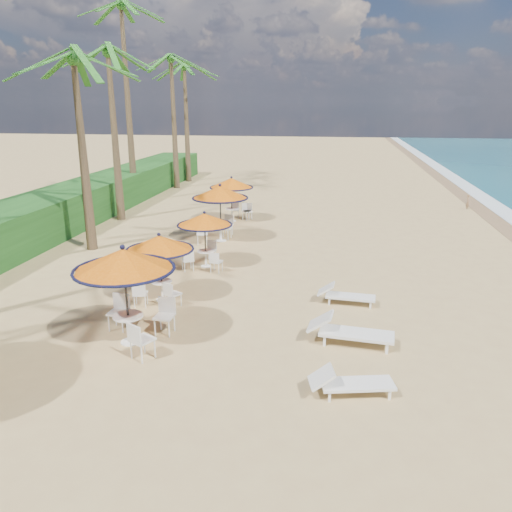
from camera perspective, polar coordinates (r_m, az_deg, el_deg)
The scene contains 16 objects.
ground at distance 12.37m, azimuth 8.93°, elevation -11.98°, with size 160.00×160.00×0.00m, color tan.
scrub_hedge at distance 26.08m, azimuth -21.90°, elevation 4.73°, with size 3.00×40.00×1.80m, color #194716.
station_0 at distance 12.85m, azimuth -14.58°, elevation -1.75°, with size 2.54×2.54×2.65m.
station_1 at distance 15.48m, azimuth -11.01°, elevation 0.70°, with size 2.10×2.10×2.20m.
station_2 at distance 18.58m, azimuth -5.89°, elevation 3.38°, with size 2.06×2.06×2.15m.
station_3 at distance 22.08m, azimuth -4.16°, elevation 6.49°, with size 2.48×2.60×2.59m.
station_4 at distance 25.91m, azimuth -2.60°, elevation 7.74°, with size 2.26×2.26×2.35m.
lounger_near at distance 11.08m, azimuth 10.55°, elevation -14.00°, with size 1.89×0.95×0.65m.
lounger_mid at distance 13.15m, azimuth 10.41°, elevation -8.40°, with size 2.26×0.92×0.79m.
lounger_far at distance 15.67m, azimuth 10.07°, elevation -4.37°, with size 1.80×0.69×0.63m.
palm_3 at distance 21.52m, azimuth -20.04°, elevation 19.27°, with size 5.00×5.00×7.84m.
palm_4 at distance 26.94m, azimuth -16.49°, elevation 20.43°, with size 5.00×5.00×8.56m.
palm_5 at distance 32.01m, azimuth -15.09°, elevation 24.78°, with size 5.00×5.00×11.44m.
palm_6 at distance 36.52m, azimuth -9.65°, elevation 20.52°, with size 5.00×5.00×9.00m.
palm_7 at distance 39.60m, azimuth -8.17°, elevation 19.92°, with size 5.00×5.00×8.72m.
person at distance 31.50m, azimuth 23.08°, elevation 5.75°, with size 0.34×0.22×0.92m, color #99724D.
Camera 1 is at (-0.16, -10.82, 6.00)m, focal length 35.00 mm.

